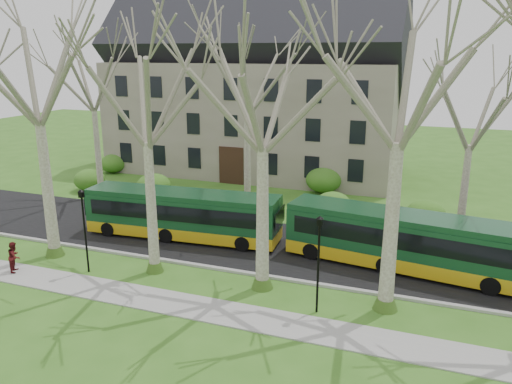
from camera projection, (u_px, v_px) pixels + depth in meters
The scene contains 12 objects.
ground at pixel (202, 281), 24.62m from camera, with size 120.00×120.00×0.00m, color #34651C.
sidewalk at pixel (178, 304), 22.35m from camera, with size 70.00×2.00×0.06m, color gray.
road at pixel (243, 242), 29.58m from camera, with size 80.00×8.00×0.06m, color black.
curb at pixel (215, 268), 25.95m from camera, with size 80.00×0.25×0.14m, color #A5A39E.
building at pixel (256, 84), 46.11m from camera, with size 26.50×12.20×16.00m.
tree_row_verge at pixel (201, 140), 22.99m from camera, with size 49.00×7.00×14.00m.
tree_row_far at pixel (254, 128), 33.37m from camera, with size 33.00×7.00×12.00m.
lamp_row at pixel (191, 239), 23.02m from camera, with size 36.22×0.22×4.30m.
hedges at pixel (227, 185), 38.54m from camera, with size 30.60×8.60×2.00m.
bus_lead at pixel (183, 214), 29.96m from camera, with size 11.78×2.45×2.94m, color #113E20, non-canonical shape.
bus_follow at pixel (404, 240), 25.62m from camera, with size 12.17×2.54×3.04m, color #113E20, non-canonical shape.
pedestrian_b at pixel (14, 257), 25.44m from camera, with size 0.77×0.60×1.58m, color #4F1214.
Camera 1 is at (10.23, -20.21, 10.92)m, focal length 35.00 mm.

